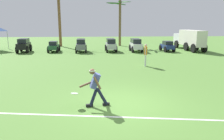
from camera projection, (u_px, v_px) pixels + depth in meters
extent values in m
plane|color=#548437|center=(123.00, 104.00, 8.30)|extent=(80.00, 80.00, 0.00)
cube|color=white|center=(128.00, 117.00, 7.09)|extent=(24.50, 3.75, 0.01)
cylinder|color=#191E38|center=(94.00, 97.00, 7.95)|extent=(0.37, 0.16, 0.72)
cube|color=black|center=(89.00, 105.00, 7.98)|extent=(0.27, 0.13, 0.10)
cylinder|color=#191E38|center=(102.00, 97.00, 8.01)|extent=(0.45, 0.18, 0.69)
cube|color=black|center=(106.00, 104.00, 8.11)|extent=(0.27, 0.13, 0.10)
cube|color=#4C5699|center=(95.00, 81.00, 7.83)|extent=(0.42, 0.39, 0.58)
sphere|color=brown|center=(92.00, 72.00, 7.74)|extent=(0.24, 0.24, 0.21)
cylinder|color=white|center=(92.00, 71.00, 7.73)|extent=(0.24, 0.24, 0.03)
cylinder|color=brown|center=(87.00, 84.00, 7.98)|extent=(0.58, 0.16, 0.27)
cylinder|color=brown|center=(97.00, 83.00, 7.66)|extent=(0.29, 0.12, 0.49)
cylinder|color=white|center=(74.00, 93.00, 7.98)|extent=(0.36, 0.36, 0.07)
cylinder|color=silver|center=(145.00, 61.00, 15.26)|extent=(0.14, 0.14, 0.82)
cylinder|color=silver|center=(145.00, 60.00, 15.43)|extent=(0.14, 0.14, 0.82)
cube|color=orange|center=(146.00, 51.00, 15.20)|extent=(0.29, 0.38, 0.54)
cylinder|color=beige|center=(145.00, 51.00, 15.00)|extent=(0.09, 0.09, 0.52)
cylinder|color=beige|center=(146.00, 50.00, 15.40)|extent=(0.09, 0.09, 0.52)
sphere|color=beige|center=(146.00, 45.00, 15.12)|extent=(0.25, 0.25, 0.20)
cube|color=black|center=(24.00, 46.00, 22.55)|extent=(1.15, 2.41, 0.60)
cube|color=#1E232B|center=(23.00, 41.00, 22.49)|extent=(0.97, 1.61, 0.44)
cylinder|color=black|center=(21.00, 48.00, 23.30)|extent=(0.23, 0.73, 0.72)
cylinder|color=black|center=(31.00, 48.00, 23.43)|extent=(0.23, 0.73, 0.72)
cylinder|color=black|center=(17.00, 50.00, 21.79)|extent=(0.23, 0.73, 0.72)
cylinder|color=black|center=(27.00, 50.00, 21.93)|extent=(0.23, 0.73, 0.72)
cube|color=#235133|center=(54.00, 47.00, 22.89)|extent=(0.98, 2.23, 0.42)
cube|color=#1E232B|center=(53.00, 43.00, 22.71)|extent=(0.83, 1.13, 0.38)
cylinder|color=black|center=(51.00, 48.00, 23.64)|extent=(0.20, 0.61, 0.60)
cylinder|color=black|center=(59.00, 48.00, 23.73)|extent=(0.20, 0.61, 0.60)
cylinder|color=black|center=(48.00, 50.00, 22.14)|extent=(0.20, 0.61, 0.60)
cylinder|color=black|center=(57.00, 50.00, 22.24)|extent=(0.20, 0.61, 0.60)
cube|color=slate|center=(81.00, 46.00, 22.71)|extent=(1.08, 2.44, 0.55)
cube|color=#1E232B|center=(81.00, 41.00, 22.75)|extent=(0.93, 1.84, 0.46)
cylinder|color=black|center=(77.00, 48.00, 23.53)|extent=(0.21, 0.67, 0.66)
cylinder|color=black|center=(86.00, 48.00, 23.64)|extent=(0.21, 0.67, 0.66)
cylinder|color=black|center=(76.00, 50.00, 21.91)|extent=(0.21, 0.67, 0.66)
cylinder|color=black|center=(86.00, 50.00, 22.02)|extent=(0.21, 0.67, 0.66)
cube|color=#B7BABF|center=(111.00, 46.00, 23.11)|extent=(1.03, 2.43, 0.55)
cube|color=#1E232B|center=(111.00, 41.00, 23.15)|extent=(0.90, 1.82, 0.46)
cylinder|color=black|center=(106.00, 48.00, 23.94)|extent=(0.20, 0.67, 0.66)
cylinder|color=black|center=(114.00, 47.00, 24.03)|extent=(0.20, 0.67, 0.66)
cylinder|color=black|center=(107.00, 49.00, 22.31)|extent=(0.20, 0.67, 0.66)
cylinder|color=black|center=(116.00, 49.00, 22.41)|extent=(0.20, 0.67, 0.66)
cube|color=silver|center=(136.00, 46.00, 23.03)|extent=(0.99, 2.41, 0.55)
cube|color=#1E232B|center=(136.00, 41.00, 23.07)|extent=(0.87, 1.81, 0.46)
cylinder|color=black|center=(130.00, 48.00, 23.87)|extent=(0.19, 0.66, 0.66)
cylinder|color=black|center=(139.00, 48.00, 23.95)|extent=(0.19, 0.66, 0.66)
cylinder|color=black|center=(133.00, 49.00, 22.24)|extent=(0.19, 0.66, 0.66)
cylinder|color=black|center=(142.00, 49.00, 22.32)|extent=(0.19, 0.66, 0.66)
cube|color=navy|center=(167.00, 46.00, 23.29)|extent=(1.00, 2.24, 0.42)
cube|color=#1E232B|center=(168.00, 43.00, 23.11)|extent=(0.84, 1.13, 0.38)
cylinder|color=black|center=(160.00, 48.00, 24.03)|extent=(0.21, 0.61, 0.60)
cylinder|color=black|center=(168.00, 48.00, 24.14)|extent=(0.21, 0.61, 0.60)
cylinder|color=black|center=(165.00, 49.00, 22.54)|extent=(0.21, 0.61, 0.60)
cylinder|color=black|center=(174.00, 49.00, 22.64)|extent=(0.21, 0.61, 0.60)
cube|color=silver|center=(180.00, 38.00, 26.61)|extent=(1.13, 1.75, 1.15)
cube|color=silver|center=(192.00, 38.00, 23.69)|extent=(1.36, 4.25, 1.65)
cylinder|color=black|center=(177.00, 44.00, 26.36)|extent=(0.28, 0.91, 0.90)
cylinder|color=black|center=(186.00, 44.00, 26.49)|extent=(0.28, 0.91, 0.90)
cylinder|color=black|center=(186.00, 47.00, 23.82)|extent=(0.28, 0.91, 0.90)
cylinder|color=black|center=(196.00, 46.00, 23.96)|extent=(0.28, 0.91, 0.90)
cylinder|color=black|center=(194.00, 48.00, 22.22)|extent=(0.28, 0.91, 0.90)
cylinder|color=black|center=(204.00, 48.00, 22.36)|extent=(0.28, 0.91, 0.90)
cylinder|color=brown|center=(60.00, 20.00, 27.49)|extent=(0.35, 0.35, 6.56)
cylinder|color=brown|center=(120.00, 23.00, 28.32)|extent=(0.32, 0.32, 5.83)
ellipsoid|color=#2E6128|center=(126.00, 2.00, 27.70)|extent=(1.45, 0.46, 0.16)
ellipsoid|color=#2E6128|center=(123.00, 4.00, 28.54)|extent=(1.16, 1.57, 0.20)
ellipsoid|color=#2E6128|center=(118.00, 4.00, 28.49)|extent=(0.54, 1.51, 0.20)
ellipsoid|color=#2E6128|center=(114.00, 3.00, 27.97)|extent=(1.53, 0.72, 0.19)
ellipsoid|color=#2E6128|center=(113.00, 3.00, 27.49)|extent=(1.88, 0.72, 0.18)
ellipsoid|color=#2E6128|center=(119.00, 2.00, 26.86)|extent=(0.60, 1.88, 0.15)
ellipsoid|color=#2E6128|center=(124.00, 2.00, 27.10)|extent=(1.01, 1.54, 0.17)
cylinder|color=#B2B5BA|center=(8.00, 40.00, 25.40)|extent=(0.06, 0.06, 2.10)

